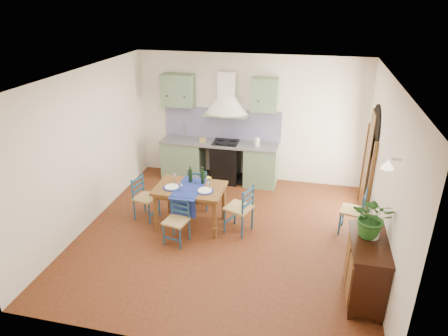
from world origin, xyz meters
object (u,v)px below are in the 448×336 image
at_px(sideboard, 366,268).
at_px(potted_plant, 373,217).
at_px(chair_near, 177,221).
at_px(dining_table, 190,192).

bearing_deg(sideboard, potted_plant, 87.72).
bearing_deg(chair_near, dining_table, 83.17).
distance_m(dining_table, potted_plant, 3.19).
xyz_separation_m(dining_table, chair_near, (-0.07, -0.57, -0.28)).
xyz_separation_m(sideboard, potted_plant, (0.01, 0.14, 0.72)).
height_order(dining_table, potted_plant, potted_plant).
bearing_deg(chair_near, potted_plant, -11.32).
distance_m(chair_near, potted_plant, 3.15).
bearing_deg(dining_table, chair_near, -96.83).
bearing_deg(sideboard, dining_table, 155.82).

